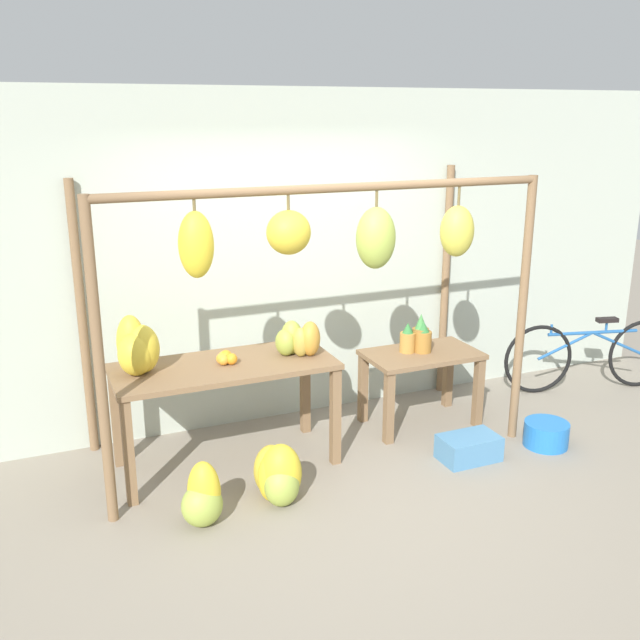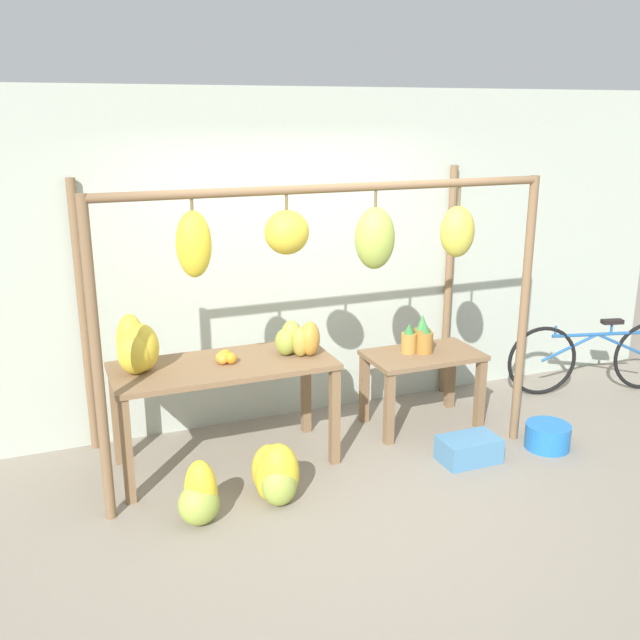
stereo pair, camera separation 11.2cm
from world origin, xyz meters
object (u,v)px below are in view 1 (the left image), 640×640
fruit_crate_white (469,448)px  banana_pile_ground_left (203,499)px  papaya_pile (298,340)px  orange_pile (225,358)px  parked_bicycle (590,355)px  pineapple_cluster (418,337)px  banana_pile_on_table (137,349)px  banana_pile_ground_right (277,475)px  blue_bucket (546,434)px

fruit_crate_white → banana_pile_ground_left: bearing=-178.3°
banana_pile_ground_left → papaya_pile: 1.40m
orange_pile → banana_pile_ground_left: bearing=-117.6°
orange_pile → banana_pile_ground_left: size_ratio=0.35×
parked_bicycle → pineapple_cluster: bearing=179.9°
parked_bicycle → banana_pile_on_table: bearing=-179.4°
fruit_crate_white → banana_pile_on_table: bearing=162.9°
papaya_pile → banana_pile_ground_left: bearing=-143.5°
banana_pile_on_table → banana_pile_ground_right: banana_pile_on_table is taller
pineapple_cluster → papaya_pile: papaya_pile is taller
banana_pile_ground_right → parked_bicycle: bearing=12.2°
pineapple_cluster → blue_bucket: 1.29m
pineapple_cluster → blue_bucket: (0.74, -0.82, -0.67)m
pineapple_cluster → banana_pile_ground_left: (-2.09, -0.84, -0.60)m
pineapple_cluster → banana_pile_ground_right: (-1.54, -0.75, -0.59)m
banana_pile_on_table → blue_bucket: bearing=-14.0°
orange_pile → fruit_crate_white: size_ratio=0.34×
orange_pile → banana_pile_ground_right: (0.16, -0.65, -0.67)m
banana_pile_ground_right → papaya_pile: 1.05m
blue_bucket → banana_pile_ground_left: bearing=-179.6°
banana_pile_ground_left → papaya_pile: size_ratio=1.15×
parked_bicycle → papaya_pile: (-3.07, -0.14, 0.58)m
orange_pile → pineapple_cluster: size_ratio=0.47×
banana_pile_ground_right → blue_bucket: 2.29m
banana_pile_on_table → papaya_pile: 1.19m
banana_pile_ground_right → parked_bicycle: size_ratio=0.29×
orange_pile → banana_pile_ground_left: 1.08m
parked_bicycle → banana_pile_ground_right: bearing=-167.8°
banana_pile_ground_left → blue_bucket: (2.83, 0.02, -0.07)m
blue_bucket → parked_bicycle: parked_bicycle is taller
pineapple_cluster → papaya_pile: (-1.14, -0.14, 0.17)m
pineapple_cluster → parked_bicycle: pineapple_cluster is taller
orange_pile → pineapple_cluster: pineapple_cluster is taller
pineapple_cluster → fruit_crate_white: 1.03m
blue_bucket → papaya_pile: size_ratio=0.94×
papaya_pile → banana_pile_on_table: bearing=175.7°
pineapple_cluster → orange_pile: bearing=-176.5°
fruit_crate_white → blue_bucket: blue_bucket is taller
papaya_pile → orange_pile: bearing=176.4°
orange_pile → banana_pile_ground_left: (-0.38, -0.73, -0.69)m
pineapple_cluster → fruit_crate_white: (0.03, -0.77, -0.67)m
orange_pile → papaya_pile: 0.57m
blue_bucket → parked_bicycle: size_ratio=0.21×
blue_bucket → fruit_crate_white: bearing=176.6°
banana_pile_ground_right → fruit_crate_white: banana_pile_ground_right is taller
parked_bicycle → papaya_pile: 3.13m
papaya_pile → pineapple_cluster: bearing=6.9°
banana_pile_ground_left → blue_bucket: 2.83m
pineapple_cluster → blue_bucket: pineapple_cluster is taller
banana_pile_on_table → papaya_pile: (1.19, -0.09, -0.05)m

